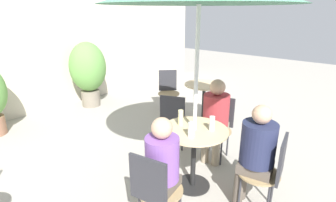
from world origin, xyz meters
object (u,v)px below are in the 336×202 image
seated_person_0 (163,164)px  beer_glass_0 (181,118)px  bistro_chair_0 (154,188)px  potted_plant_1 (88,69)px  cafe_table_far (204,94)px  bistro_chair_5 (168,88)px  beer_glass_1 (191,130)px  beer_glass_2 (212,123)px  bistro_chair_1 (270,168)px  cafe_table_near (194,144)px  seated_person_1 (256,149)px  seated_person_2 (215,114)px  bistro_chair_6 (174,117)px  bistro_chair_2 (219,122)px

seated_person_0 → beer_glass_0: 0.76m
bistro_chair_0 → potted_plant_1: bearing=-35.8°
cafe_table_far → bistro_chair_5: bistro_chair_5 is taller
beer_glass_1 → beer_glass_2: bearing=-15.3°
bistro_chair_5 → seated_person_0: size_ratio=0.76×
bistro_chair_1 → beer_glass_2: 0.74m
bistro_chair_0 → bistro_chair_1: 1.20m
cafe_table_near → bistro_chair_5: size_ratio=0.88×
cafe_table_far → bistro_chair_5: size_ratio=0.86×
bistro_chair_1 → bistro_chair_5: same height
bistro_chair_5 → bistro_chair_1: bearing=-77.0°
bistro_chair_5 → beer_glass_0: size_ratio=4.72×
bistro_chair_1 → seated_person_1: size_ratio=0.74×
seated_person_0 → beer_glass_0: (0.67, 0.33, 0.16)m
seated_person_2 → beer_glass_0: (-0.69, 0.06, 0.15)m
cafe_table_near → bistro_chair_1: bearing=-78.8°
cafe_table_far → seated_person_0: seated_person_0 is taller
seated_person_2 → potted_plant_1: (0.14, 3.29, 0.13)m
bistro_chair_5 → beer_glass_2: size_ratio=5.27×
bistro_chair_0 → seated_person_2: (1.51, 0.30, 0.18)m
beer_glass_1 → cafe_table_near: bearing=25.0°
seated_person_1 → potted_plant_1: 4.16m
beer_glass_2 → potted_plant_1: (0.71, 3.58, -0.01)m
cafe_table_far → bistro_chair_0: bistro_chair_0 is taller
seated_person_1 → bistro_chair_1: bearing=90.0°
bistro_chair_5 → beer_glass_1: size_ratio=5.35×
bistro_chair_6 → cafe_table_near: bearing=120.0°
beer_glass_0 → potted_plant_1: bearing=75.7°
cafe_table_far → bistro_chair_0: size_ratio=0.86×
cafe_table_near → beer_glass_2: size_ratio=4.66×
cafe_table_far → beer_glass_0: bearing=-154.7°
bistro_chair_5 → beer_glass_2: (-1.57, -2.02, 0.32)m
beer_glass_1 → beer_glass_0: bearing=58.9°
bistro_chair_1 → bistro_chair_5: size_ratio=1.00×
bistro_chair_2 → potted_plant_1: size_ratio=0.62×
bistro_chair_2 → bistro_chair_6: (-0.27, 0.61, 0.00)m
beer_glass_0 → bistro_chair_5: bearing=44.7°
seated_person_2 → beer_glass_2: bearing=-73.8°
bistro_chair_0 → bistro_chair_2: 1.69m
seated_person_1 → beer_glass_0: 0.90m
cafe_table_far → beer_glass_0: 1.91m
seated_person_2 → beer_glass_2: (-0.57, -0.29, 0.14)m
bistro_chair_0 → potted_plant_1: 3.96m
cafe_table_near → seated_person_2: 0.70m
bistro_chair_5 → beer_glass_0: (-1.69, -1.67, 0.33)m
bistro_chair_5 → seated_person_2: (-1.00, -1.73, 0.18)m
bistro_chair_2 → bistro_chair_5: same height
seated_person_0 → beer_glass_2: (0.79, -0.03, 0.15)m
potted_plant_1 → beer_glass_2: bearing=-101.2°
bistro_chair_0 → bistro_chair_6: bearing=-67.3°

